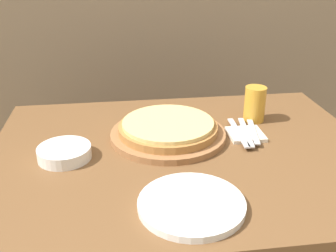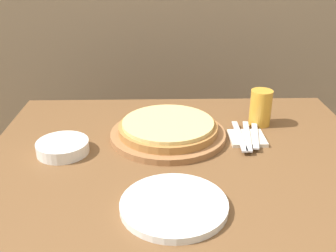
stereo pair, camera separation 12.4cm
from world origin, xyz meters
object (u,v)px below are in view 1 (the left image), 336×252
at_px(side_bowl, 65,152).
at_px(spoon, 253,131).
at_px(beer_glass, 255,103).
at_px(fork, 238,132).
at_px(dinner_knife, 246,132).
at_px(pizza_on_board, 168,130).
at_px(dinner_plate, 191,204).

bearing_deg(side_bowl, spoon, 6.41).
height_order(beer_glass, fork, beer_glass).
distance_m(fork, dinner_knife, 0.02).
height_order(beer_glass, dinner_knife, beer_glass).
bearing_deg(spoon, side_bowl, -173.59).
bearing_deg(fork, dinner_knife, 0.00).
bearing_deg(spoon, dinner_knife, 180.00).
relative_size(pizza_on_board, dinner_plate, 1.45).
bearing_deg(dinner_plate, pizza_on_board, 90.70).
height_order(dinner_plate, dinner_knife, dinner_plate).
xyz_separation_m(beer_glass, spoon, (-0.04, -0.12, -0.05)).
relative_size(dinner_plate, dinner_knife, 1.19).
relative_size(pizza_on_board, side_bowl, 2.39).
height_order(pizza_on_board, beer_glass, beer_glass).
relative_size(pizza_on_board, fork, 1.72).
height_order(dinner_plate, spoon, dinner_plate).
xyz_separation_m(dinner_plate, spoon, (0.27, 0.35, 0.01)).
relative_size(side_bowl, dinner_knife, 0.72).
height_order(dinner_knife, spoon, same).
bearing_deg(fork, beer_glass, 52.37).
distance_m(pizza_on_board, dinner_knife, 0.25).
relative_size(dinner_knife, spoon, 1.18).
distance_m(dinner_knife, spoon, 0.02).
distance_m(pizza_on_board, spoon, 0.28).
relative_size(side_bowl, fork, 0.72).
distance_m(pizza_on_board, side_bowl, 0.33).
height_order(side_bowl, spoon, side_bowl).
height_order(beer_glass, side_bowl, beer_glass).
height_order(side_bowl, dinner_knife, side_bowl).
relative_size(beer_glass, dinner_knife, 0.57).
bearing_deg(beer_glass, dinner_plate, -123.55).
relative_size(dinner_plate, side_bowl, 1.65).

